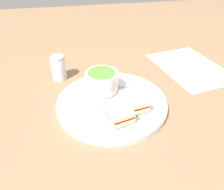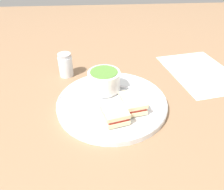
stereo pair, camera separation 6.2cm
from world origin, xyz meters
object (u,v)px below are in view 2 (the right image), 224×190
soup_bowl (104,80)px  spoon (110,84)px  salt_shaker (66,65)px  sandwich_half_far (132,103)px  sandwich_half_near (113,112)px

soup_bowl → spoon: 0.04m
spoon → salt_shaker: size_ratio=1.48×
soup_bowl → salt_shaker: (-0.13, 0.13, -0.01)m
soup_bowl → salt_shaker: size_ratio=1.17×
sandwich_half_far → soup_bowl: bearing=126.5°
spoon → sandwich_half_far: (0.05, -0.12, 0.01)m
spoon → sandwich_half_far: 0.13m
spoon → sandwich_half_far: sandwich_half_far is taller
soup_bowl → sandwich_half_far: soup_bowl is taller
sandwich_half_near → sandwich_half_far: same height
soup_bowl → sandwich_half_near: bearing=-82.6°
soup_bowl → sandwich_half_far: 0.12m
spoon → soup_bowl: bearing=64.3°
sandwich_half_near → salt_shaker: (-0.15, 0.26, 0.00)m
sandwich_half_near → sandwich_half_far: size_ratio=1.03×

